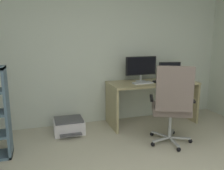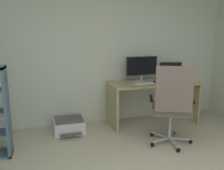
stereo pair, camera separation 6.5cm
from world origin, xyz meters
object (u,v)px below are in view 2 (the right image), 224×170
desk (153,93)px  monitor_secondary (171,70)px  keyboard (143,83)px  printer (69,125)px  office_chair (172,103)px  computer_mouse (156,82)px  monitor_main (142,67)px

desk → monitor_secondary: monitor_secondary is taller
monitor_secondary → keyboard: (-0.61, -0.18, -0.18)m
monitor_secondary → printer: monitor_secondary is taller
monitor_secondary → office_chair: office_chair is taller
computer_mouse → office_chair: (-0.18, -0.82, -0.13)m
keyboard → printer: keyboard is taller
desk → printer: desk is taller
desk → computer_mouse: bearing=-78.8°
monitor_secondary → keyboard: 0.66m
monitor_main → monitor_secondary: monitor_main is taller
monitor_secondary → printer: (-1.86, -0.11, -0.82)m
desk → keyboard: 0.31m
monitor_secondary → office_chair: bearing=-119.0°
desk → computer_mouse: computer_mouse is taller
monitor_secondary → office_chair: 1.18m
monitor_main → monitor_secondary: size_ratio=1.45×
monitor_secondary → keyboard: monitor_secondary is taller
keyboard → computer_mouse: size_ratio=3.40×
desk → keyboard: bearing=-158.6°
monitor_main → printer: (-1.29, -0.11, -0.89)m
computer_mouse → office_chair: 0.85m
printer → desk: bearing=0.6°
monitor_main → computer_mouse: monitor_main is taller
desk → monitor_main: (-0.18, 0.10, 0.45)m
desk → printer: bearing=-179.4°
monitor_main → monitor_secondary: (0.57, 0.00, -0.07)m
desk → keyboard: size_ratio=4.49×
desk → computer_mouse: size_ratio=15.26×
printer → monitor_main: bearing=5.0°
printer → office_chair: bearing=-34.1°
keyboard → printer: (-1.24, 0.07, -0.64)m
monitor_main → monitor_secondary: 0.57m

